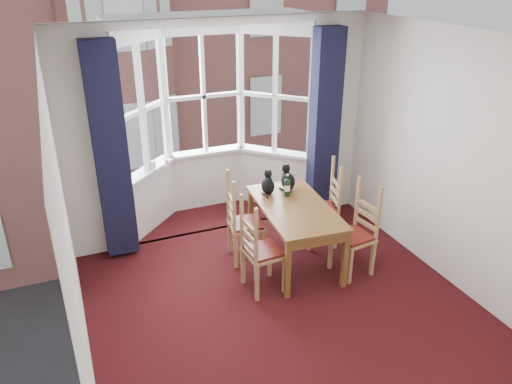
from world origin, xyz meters
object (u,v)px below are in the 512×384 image
dining_table (295,213)px  wine_bottle (287,186)px  chair_left_far (239,226)px  chair_right_far (328,210)px  chair_left_near (256,254)px  cat_left (268,185)px  chair_right_near (359,235)px  cat_right (288,180)px  candle_short (167,163)px  candle_tall (153,165)px

dining_table → wine_bottle: bearing=83.4°
chair_left_far → chair_right_far: bearing=-2.0°
chair_left_far → wine_bottle: wine_bottle is taller
chair_left_near → cat_left: (0.51, 0.86, 0.39)m
chair_right_near → wine_bottle: 1.05m
chair_right_near → cat_right: size_ratio=2.81×
chair_right_far → dining_table: bearing=-158.4°
chair_right_far → candle_short: bearing=144.0°
chair_left_far → wine_bottle: bearing=1.6°
cat_right → candle_short: (-1.31, 1.04, 0.04)m
chair_right_near → dining_table: bearing=141.5°
cat_right → candle_short: cat_right is taller
dining_table → wine_bottle: 0.37m
cat_left → cat_right: size_ratio=0.93×
cat_left → cat_right: cat_right is taller
candle_tall → cat_left: bearing=-40.6°
cat_left → candle_tall: bearing=139.4°
cat_right → candle_short: size_ratio=3.34×
wine_bottle → cat_right: bearing=62.5°
dining_table → chair_left_far: bearing=155.6°
chair_right_far → candle_short: 2.24m
chair_left_near → chair_right_near: 1.28m
chair_left_near → candle_tall: candle_tall is taller
cat_left → chair_left_near: bearing=-120.8°
dining_table → cat_right: 0.55m
cat_left → cat_right: (0.29, 0.03, 0.01)m
chair_left_far → chair_right_near: size_ratio=1.00×
cat_right → wine_bottle: (-0.10, -0.19, -0.00)m
chair_left_near → chair_right_far: same height
dining_table → chair_right_near: chair_right_near is taller
dining_table → candle_tall: size_ratio=13.54×
chair_right_far → cat_left: size_ratio=3.02×
chair_right_far → cat_right: (-0.46, 0.25, 0.40)m
chair_right_near → cat_left: 1.27m
cat_left → candle_tall: cat_left is taller
cat_right → candle_tall: size_ratio=2.89×
candle_short → chair_right_near: bearing=-48.3°
chair_left_far → cat_left: size_ratio=3.02×
candle_tall → wine_bottle: bearing=-40.6°
dining_table → chair_right_far: size_ratio=1.67×
wine_bottle → cat_left: bearing=139.7°
chair_left_near → candle_short: candle_short is taller
chair_right_far → candle_tall: 2.38m
cat_right → candle_tall: 1.81m
chair_right_far → cat_right: cat_right is taller
wine_bottle → candle_short: size_ratio=2.89×
chair_right_near → cat_left: cat_left is taller
chair_left_far → cat_right: 0.87m
candle_short → cat_left: bearing=-46.2°
chair_left_near → chair_right_far: bearing=26.8°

